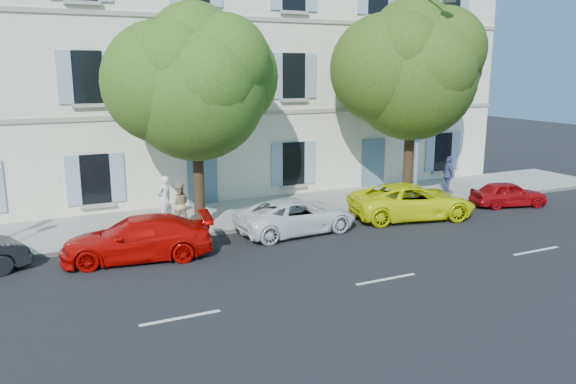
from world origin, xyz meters
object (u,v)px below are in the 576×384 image
car_red_coupe (137,238)px  pedestrian_c (448,175)px  tree_right (412,77)px  pedestrian_b (179,204)px  car_red_hatchback (508,194)px  street_lamp (422,92)px  pedestrian_a (165,199)px  car_yellow_supercar (412,201)px  car_white_coupe (296,216)px  tree_left (196,90)px

car_red_coupe → pedestrian_c: 15.25m
tree_right → pedestrian_b: size_ratio=5.14×
car_red_coupe → car_red_hatchback: bearing=99.8°
street_lamp → pedestrian_a: (-10.47, 1.89, -3.93)m
car_yellow_supercar → street_lamp: street_lamp is taller
car_yellow_supercar → pedestrian_b: (-8.90, 2.36, 0.27)m
car_yellow_supercar → street_lamp: 4.61m
car_red_hatchback → pedestrian_a: (-14.32, 3.30, 0.50)m
car_white_coupe → pedestrian_a: pedestrian_a is taller
pedestrian_c → tree_right: bearing=108.7°
car_red_coupe → street_lamp: bearing=106.6°
tree_right → pedestrian_c: bearing=6.8°
street_lamp → pedestrian_c: bearing=24.9°
car_red_hatchback → street_lamp: street_lamp is taller
tree_right → car_red_hatchback: bearing=-33.5°
street_lamp → car_yellow_supercar: bearing=-134.7°
tree_right → pedestrian_c: tree_right is taller
pedestrian_a → pedestrian_c: bearing=144.6°
car_yellow_supercar → pedestrian_c: (4.02, 2.54, 0.32)m
car_white_coupe → tree_left: size_ratio=0.58×
pedestrian_c → pedestrian_b: bearing=102.7°
pedestrian_b → pedestrian_c: bearing=-166.0°
street_lamp → pedestrian_b: street_lamp is taller
tree_left → car_red_coupe: bearing=-140.8°
street_lamp → pedestrian_c: 5.02m
car_yellow_supercar → tree_right: size_ratio=0.60×
street_lamp → pedestrian_a: street_lamp is taller
tree_right → street_lamp: bearing=-102.2°
car_red_hatchback → pedestrian_a: size_ratio=1.81×
pedestrian_c → tree_left: bearing=105.1°
car_yellow_supercar → tree_right: (1.43, 2.23, 4.87)m
pedestrian_b → car_red_hatchback: bearing=-177.1°
car_red_coupe → pedestrian_a: bearing=163.0°
car_yellow_supercar → pedestrian_a: 9.77m
tree_right → street_lamp: 1.18m
car_red_hatchback → car_red_coupe: bearing=105.8°
tree_left → tree_right: size_ratio=0.92×
tree_left → pedestrian_b: bearing=141.9°
car_yellow_supercar → car_red_hatchback: size_ratio=1.56×
car_red_coupe → street_lamp: size_ratio=0.55×
street_lamp → pedestrian_a: 11.34m
tree_left → car_red_hatchback: bearing=-8.7°
tree_left → tree_right: tree_right is taller
car_red_hatchback → pedestrian_c: 2.95m
pedestrian_a → pedestrian_b: size_ratio=1.09×
car_white_coupe → street_lamp: bearing=-84.1°
car_red_coupe → car_white_coupe: bearing=104.1°
car_red_hatchback → street_lamp: bearing=85.1°
tree_right → pedestrian_a: 11.63m
street_lamp → pedestrian_c: (2.81, 1.30, -3.95)m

